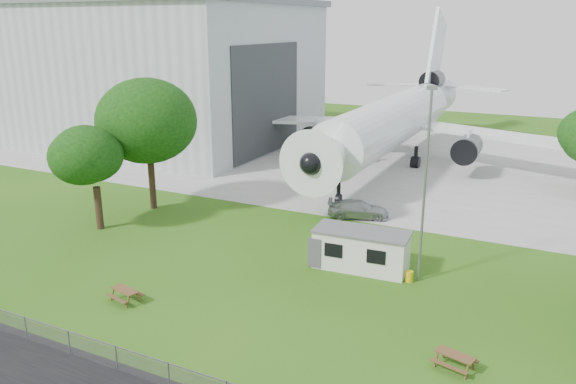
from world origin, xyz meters
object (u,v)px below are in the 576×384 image
at_px(hangar, 144,70).
at_px(picnic_west, 126,301).
at_px(airliner, 396,118).
at_px(picnic_east, 454,368).
at_px(site_cabin, 361,250).

xyz_separation_m(hangar, picnic_west, (31.59, -40.06, -9.41)).
bearing_deg(airliner, picnic_east, -69.90).
distance_m(picnic_west, picnic_east, 18.45).
bearing_deg(airliner, hangar, 179.78).
distance_m(site_cabin, picnic_east, 11.73).
relative_size(hangar, airliner, 0.90).
xyz_separation_m(hangar, site_cabin, (42.30, -29.59, -8.09)).
xyz_separation_m(site_cabin, picnic_east, (7.66, -8.79, -1.31)).
bearing_deg(site_cabin, hangar, 145.03).
xyz_separation_m(airliner, picnic_east, (13.99, -38.24, -5.27)).
height_order(airliner, picnic_west, airliner).
xyz_separation_m(airliner, site_cabin, (6.33, -29.45, -3.96)).
relative_size(hangar, site_cabin, 6.29).
height_order(hangar, airliner, hangar).
bearing_deg(site_cabin, airliner, 102.13).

